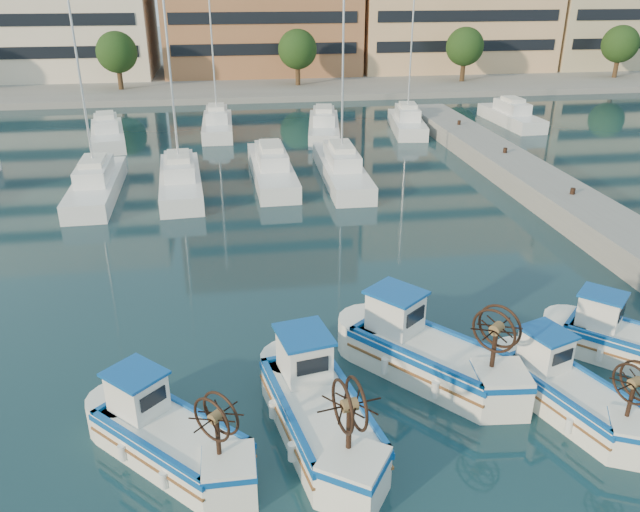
% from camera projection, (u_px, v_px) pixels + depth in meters
% --- Properties ---
extents(ground, '(300.00, 300.00, 0.00)m').
position_uv_depth(ground, '(385.00, 421.00, 16.96)').
color(ground, '#1B4347').
rests_on(ground, ground).
extents(yacht_marina, '(40.80, 22.91, 11.50)m').
position_uv_depth(yacht_marina, '(254.00, 150.00, 41.33)').
color(yacht_marina, white).
rests_on(yacht_marina, ground).
extents(fishing_boat_a, '(4.15, 4.16, 2.70)m').
position_uv_depth(fishing_boat_a, '(167.00, 433.00, 15.39)').
color(fishing_boat_a, white).
rests_on(fishing_boat_a, ground).
extents(fishing_boat_b, '(2.84, 5.04, 3.06)m').
position_uv_depth(fishing_boat_b, '(318.00, 407.00, 16.18)').
color(fishing_boat_b, white).
rests_on(fishing_boat_b, ground).
extents(fishing_boat_c, '(4.56, 4.93, 3.09)m').
position_uv_depth(fishing_boat_c, '(425.00, 350.00, 18.60)').
color(fishing_boat_c, white).
rests_on(fishing_boat_c, ground).
extents(fishing_boat_d, '(2.93, 4.28, 2.58)m').
position_uv_depth(fishing_boat_d, '(568.00, 389.00, 17.09)').
color(fishing_boat_d, white).
rests_on(fishing_boat_d, ground).
extents(fishing_boat_e, '(4.05, 4.02, 2.62)m').
position_uv_depth(fishing_boat_e, '(629.00, 341.00, 19.35)').
color(fishing_boat_e, white).
rests_on(fishing_boat_e, ground).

